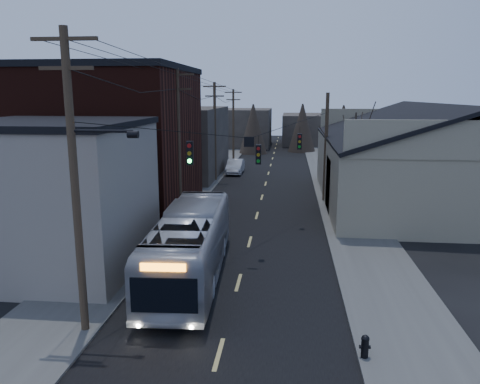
# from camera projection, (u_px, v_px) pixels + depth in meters

# --- Properties ---
(road_surface) EXTENTS (9.00, 110.00, 0.02)m
(road_surface) POSITION_uv_depth(u_px,v_px,m) (265.00, 188.00, 42.60)
(road_surface) COLOR black
(road_surface) RESTS_ON ground
(sidewalk_left) EXTENTS (4.00, 110.00, 0.12)m
(sidewalk_left) POSITION_uv_depth(u_px,v_px,m) (194.00, 186.00, 43.25)
(sidewalk_left) COLOR #474744
(sidewalk_left) RESTS_ON ground
(sidewalk_right) EXTENTS (4.00, 110.00, 0.12)m
(sidewalk_right) POSITION_uv_depth(u_px,v_px,m) (337.00, 189.00, 41.92)
(sidewalk_right) COLOR #474744
(sidewalk_right) RESTS_ON ground
(building_clapboard) EXTENTS (8.00, 8.00, 7.00)m
(building_clapboard) POSITION_uv_depth(u_px,v_px,m) (54.00, 198.00, 22.37)
(building_clapboard) COLOR gray
(building_clapboard) RESTS_ON ground
(building_brick) EXTENTS (10.00, 12.00, 10.00)m
(building_brick) POSITION_uv_depth(u_px,v_px,m) (116.00, 143.00, 32.87)
(building_brick) COLOR black
(building_brick) RESTS_ON ground
(building_left_far) EXTENTS (9.00, 14.00, 7.00)m
(building_left_far) POSITION_uv_depth(u_px,v_px,m) (177.00, 142.00, 48.70)
(building_left_far) COLOR #332D28
(building_left_far) RESTS_ON ground
(warehouse) EXTENTS (16.16, 20.60, 7.73)m
(warehouse) POSITION_uv_depth(u_px,v_px,m) (431.00, 170.00, 35.85)
(warehouse) COLOR gray
(warehouse) RESTS_ON ground
(building_far_left) EXTENTS (10.00, 12.00, 6.00)m
(building_far_left) POSITION_uv_depth(u_px,v_px,m) (240.00, 128.00, 76.66)
(building_far_left) COLOR #332D28
(building_far_left) RESTS_ON ground
(building_far_right) EXTENTS (12.00, 14.00, 5.00)m
(building_far_right) POSITION_uv_depth(u_px,v_px,m) (318.00, 129.00, 80.30)
(building_far_right) COLOR #332D28
(building_far_right) RESTS_ON ground
(bare_tree) EXTENTS (0.40, 0.40, 7.20)m
(bare_tree) POSITION_uv_depth(u_px,v_px,m) (354.00, 167.00, 31.46)
(bare_tree) COLOR black
(bare_tree) RESTS_ON ground
(utility_lines) EXTENTS (11.24, 45.28, 10.50)m
(utility_lines) POSITION_uv_depth(u_px,v_px,m) (221.00, 139.00, 36.20)
(utility_lines) COLOR #382B1E
(utility_lines) RESTS_ON ground
(bus) EXTENTS (3.28, 11.62, 3.20)m
(bus) POSITION_uv_depth(u_px,v_px,m) (190.00, 245.00, 21.49)
(bus) COLOR #A0A2AB
(bus) RESTS_ON ground
(parked_car) EXTENTS (1.64, 4.60, 1.51)m
(parked_car) POSITION_uv_depth(u_px,v_px,m) (235.00, 167.00, 50.19)
(parked_car) COLOR #B7BAC0
(parked_car) RESTS_ON ground
(fire_hydrant) EXTENTS (0.36, 0.26, 0.77)m
(fire_hydrant) POSITION_uv_depth(u_px,v_px,m) (365.00, 345.00, 14.91)
(fire_hydrant) COLOR black
(fire_hydrant) RESTS_ON sidewalk_right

